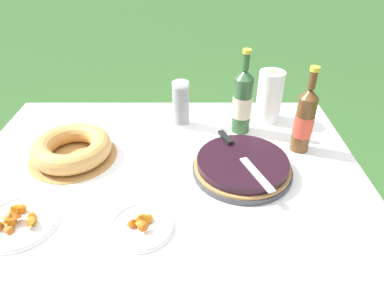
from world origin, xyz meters
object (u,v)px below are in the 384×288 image
(cider_bottle_amber, at_px, (305,120))
(serving_knife, at_px, (240,153))
(bundt_cake, at_px, (72,148))
(paper_towel_roll, at_px, (270,97))
(cider_bottle_green, at_px, (243,102))
(berry_tart, at_px, (243,166))
(cup_stack, at_px, (182,104))
(snack_plate_left, at_px, (19,221))
(snack_plate_near, at_px, (142,225))

(cider_bottle_amber, bearing_deg, serving_knife, -154.64)
(bundt_cake, bearing_deg, cider_bottle_amber, 3.73)
(paper_towel_roll, bearing_deg, cider_bottle_green, -144.35)
(berry_tart, bearing_deg, cup_stack, 123.64)
(serving_knife, xyz_separation_m, cider_bottle_amber, (0.25, 0.12, 0.07))
(bundt_cake, bearing_deg, paper_towel_roll, 20.48)
(cup_stack, relative_size, cider_bottle_green, 0.57)
(cider_bottle_green, relative_size, snack_plate_left, 1.54)
(berry_tart, distance_m, cider_bottle_amber, 0.30)
(paper_towel_roll, bearing_deg, cider_bottle_amber, -70.71)
(paper_towel_roll, bearing_deg, cup_stack, -173.23)
(berry_tart, distance_m, snack_plate_left, 0.74)
(berry_tart, relative_size, paper_towel_roll, 1.55)
(bundt_cake, bearing_deg, snack_plate_left, -100.46)
(cup_stack, distance_m, cider_bottle_green, 0.26)
(snack_plate_near, height_order, paper_towel_roll, paper_towel_roll)
(serving_knife, relative_size, bundt_cake, 1.09)
(snack_plate_left, bearing_deg, cup_stack, 51.63)
(serving_knife, relative_size, cider_bottle_amber, 1.05)
(berry_tart, relative_size, cider_bottle_green, 1.00)
(snack_plate_near, bearing_deg, berry_tart, 39.19)
(berry_tart, relative_size, serving_knife, 1.00)
(snack_plate_near, bearing_deg, cup_stack, 80.53)
(berry_tart, bearing_deg, snack_plate_left, -160.11)
(berry_tart, xyz_separation_m, cider_bottle_green, (0.03, 0.29, 0.11))
(bundt_cake, xyz_separation_m, cup_stack, (0.41, 0.25, 0.06))
(paper_towel_roll, bearing_deg, snack_plate_near, -126.73)
(cider_bottle_green, distance_m, cider_bottle_amber, 0.26)
(serving_knife, bearing_deg, cup_stack, -166.78)
(cup_stack, xyz_separation_m, snack_plate_left, (-0.47, -0.59, -0.09))
(cup_stack, xyz_separation_m, snack_plate_near, (-0.10, -0.61, -0.09))
(cup_stack, height_order, cider_bottle_amber, cider_bottle_amber)
(bundt_cake, distance_m, snack_plate_near, 0.47)
(cider_bottle_amber, height_order, paper_towel_roll, cider_bottle_amber)
(berry_tart, height_order, snack_plate_left, snack_plate_left)
(berry_tart, xyz_separation_m, paper_towel_roll, (0.16, 0.39, 0.09))
(bundt_cake, xyz_separation_m, cider_bottle_green, (0.66, 0.20, 0.10))
(cider_bottle_amber, xyz_separation_m, snack_plate_near, (-0.57, -0.42, -0.12))
(serving_knife, height_order, cup_stack, cup_stack)
(berry_tart, distance_m, paper_towel_roll, 0.43)
(serving_knife, xyz_separation_m, paper_towel_roll, (0.17, 0.36, 0.05))
(berry_tart, height_order, cup_stack, cup_stack)
(snack_plate_left, bearing_deg, snack_plate_near, -2.45)
(berry_tart, relative_size, snack_plate_near, 1.85)
(bundt_cake, xyz_separation_m, cider_bottle_amber, (0.88, 0.06, 0.09))
(bundt_cake, distance_m, cider_bottle_amber, 0.88)
(cider_bottle_amber, relative_size, paper_towel_roll, 1.49)
(berry_tart, xyz_separation_m, snack_plate_left, (-0.70, -0.25, -0.01))
(cider_bottle_amber, bearing_deg, bundt_cake, -176.27)
(cider_bottle_green, height_order, snack_plate_left, cider_bottle_green)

